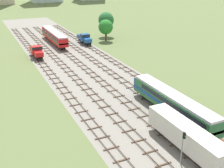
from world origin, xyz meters
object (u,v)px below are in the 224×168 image
object	(u,v)px
freight_boxcar_centre_left_nearest	(186,135)
signal_post_nearest	(183,143)
shunter_loco_far_left_mid	(36,51)
passenger_coach_centre_left_far	(54,36)
shunter_loco_centre_right_midfar	(84,38)
diesel_railcar_centre_near	(172,102)

from	to	relation	value
freight_boxcar_centre_left_nearest	signal_post_nearest	size ratio (longest dim) A/B	2.99
freight_boxcar_centre_left_nearest	shunter_loco_far_left_mid	distance (m)	53.69
passenger_coach_centre_left_far	signal_post_nearest	world-z (taller)	signal_post_nearest
shunter_loco_centre_right_midfar	passenger_coach_centre_left_far	bearing A→B (deg)	150.32
shunter_loco_centre_right_midfar	signal_post_nearest	xyz separation A→B (m)	(-10.92, -64.17, 1.00)
shunter_loco_centre_right_midfar	passenger_coach_centre_left_far	xyz separation A→B (m)	(-8.73, 4.98, 0.60)
diesel_railcar_centre_near	shunter_loco_centre_right_midfar	bearing A→B (deg)	85.31
diesel_railcar_centre_near	signal_post_nearest	xyz separation A→B (m)	(-6.55, -10.91, 0.42)
shunter_loco_centre_right_midfar	diesel_railcar_centre_near	bearing A→B (deg)	-94.69
shunter_loco_centre_right_midfar	passenger_coach_centre_left_far	distance (m)	10.07
diesel_railcar_centre_near	shunter_loco_centre_right_midfar	distance (m)	53.45
signal_post_nearest	diesel_railcar_centre_near	bearing A→B (deg)	59.01
passenger_coach_centre_left_far	signal_post_nearest	bearing A→B (deg)	-91.81
shunter_loco_far_left_mid	shunter_loco_centre_right_midfar	distance (m)	19.73
shunter_loco_centre_right_midfar	signal_post_nearest	bearing A→B (deg)	-99.65
passenger_coach_centre_left_far	shunter_loco_far_left_mid	bearing A→B (deg)	-121.69
shunter_loco_centre_right_midfar	passenger_coach_centre_left_far	size ratio (longest dim) A/B	0.38
shunter_loco_far_left_mid	signal_post_nearest	distance (m)	55.41
shunter_loco_centre_right_midfar	shunter_loco_far_left_mid	bearing A→B (deg)	-152.31
shunter_loco_centre_right_midfar	signal_post_nearest	distance (m)	65.10
freight_boxcar_centre_left_nearest	diesel_railcar_centre_near	xyz separation A→B (m)	(4.36, 8.87, 0.15)
shunter_loco_far_left_mid	passenger_coach_centre_left_far	distance (m)	16.63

